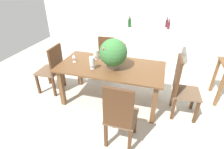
{
  "coord_description": "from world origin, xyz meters",
  "views": [
    {
      "loc": [
        0.82,
        -2.88,
        2.18
      ],
      "look_at": [
        0.01,
        -0.17,
        0.56
      ],
      "focal_mm": 28.25,
      "sensor_mm": 36.0,
      "label": 1
    }
  ],
  "objects_px": {
    "wine_bottle_amber": "(169,25)",
    "wine_bottle_clear": "(130,23)",
    "wine_bottle_dark": "(179,24)",
    "wine_bottle_green": "(167,23)",
    "chair_foot_end": "(181,86)",
    "chair_near_right": "(120,115)",
    "crystal_vase_left": "(96,53)",
    "wine_bottle_tall": "(130,21)",
    "kitchen_counter": "(151,45)",
    "flower_centerpiece": "(113,53)",
    "dining_table": "(111,72)",
    "crystal_vase_center_near": "(92,62)",
    "chair_head_end": "(53,67)",
    "chair_far_left": "(105,55)",
    "wine_glass": "(74,56)"
  },
  "relations": [
    {
      "from": "wine_glass",
      "to": "dining_table",
      "type": "bearing_deg",
      "value": 2.85
    },
    {
      "from": "wine_glass",
      "to": "wine_bottle_dark",
      "type": "height_order",
      "value": "wine_bottle_dark"
    },
    {
      "from": "kitchen_counter",
      "to": "wine_bottle_clear",
      "type": "relative_size",
      "value": 6.16
    },
    {
      "from": "wine_bottle_green",
      "to": "wine_bottle_clear",
      "type": "bearing_deg",
      "value": -164.85
    },
    {
      "from": "crystal_vase_left",
      "to": "kitchen_counter",
      "type": "distance_m",
      "value": 2.02
    },
    {
      "from": "flower_centerpiece",
      "to": "chair_near_right",
      "type": "bearing_deg",
      "value": -68.54
    },
    {
      "from": "chair_far_left",
      "to": "crystal_vase_left",
      "type": "distance_m",
      "value": 0.81
    },
    {
      "from": "wine_bottle_dark",
      "to": "flower_centerpiece",
      "type": "bearing_deg",
      "value": -116.7
    },
    {
      "from": "crystal_vase_center_near",
      "to": "wine_bottle_dark",
      "type": "bearing_deg",
      "value": 58.2
    },
    {
      "from": "crystal_vase_left",
      "to": "wine_bottle_dark",
      "type": "xyz_separation_m",
      "value": [
        1.51,
        1.88,
        0.21
      ]
    },
    {
      "from": "wine_bottle_dark",
      "to": "wine_bottle_green",
      "type": "bearing_deg",
      "value": -169.45
    },
    {
      "from": "chair_head_end",
      "to": "wine_bottle_clear",
      "type": "xyz_separation_m",
      "value": [
        1.16,
        1.79,
        0.54
      ]
    },
    {
      "from": "dining_table",
      "to": "crystal_vase_center_near",
      "type": "xyz_separation_m",
      "value": [
        -0.27,
        -0.19,
        0.25
      ]
    },
    {
      "from": "chair_near_right",
      "to": "chair_head_end",
      "type": "bearing_deg",
      "value": -29.53
    },
    {
      "from": "chair_far_left",
      "to": "flower_centerpiece",
      "type": "bearing_deg",
      "value": -67.66
    },
    {
      "from": "wine_bottle_dark",
      "to": "wine_bottle_tall",
      "type": "xyz_separation_m",
      "value": [
        -1.24,
        -0.1,
        -0.0
      ]
    },
    {
      "from": "crystal_vase_center_near",
      "to": "wine_bottle_clear",
      "type": "height_order",
      "value": "wine_bottle_clear"
    },
    {
      "from": "flower_centerpiece",
      "to": "dining_table",
      "type": "bearing_deg",
      "value": 137.03
    },
    {
      "from": "crystal_vase_left",
      "to": "wine_bottle_amber",
      "type": "bearing_deg",
      "value": 52.89
    },
    {
      "from": "chair_foot_end",
      "to": "wine_bottle_dark",
      "type": "distance_m",
      "value": 2.17
    },
    {
      "from": "wine_bottle_tall",
      "to": "wine_bottle_amber",
      "type": "bearing_deg",
      "value": -6.74
    },
    {
      "from": "chair_foot_end",
      "to": "chair_near_right",
      "type": "relative_size",
      "value": 1.02
    },
    {
      "from": "chair_foot_end",
      "to": "wine_glass",
      "type": "height_order",
      "value": "chair_foot_end"
    },
    {
      "from": "chair_foot_end",
      "to": "chair_far_left",
      "type": "relative_size",
      "value": 1.15
    },
    {
      "from": "chair_head_end",
      "to": "kitchen_counter",
      "type": "bearing_deg",
      "value": 136.76
    },
    {
      "from": "chair_far_left",
      "to": "crystal_vase_center_near",
      "type": "height_order",
      "value": "crystal_vase_center_near"
    },
    {
      "from": "wine_bottle_dark",
      "to": "kitchen_counter",
      "type": "bearing_deg",
      "value": -169.96
    },
    {
      "from": "chair_near_right",
      "to": "wine_bottle_green",
      "type": "height_order",
      "value": "wine_bottle_green"
    },
    {
      "from": "dining_table",
      "to": "crystal_vase_left",
      "type": "relative_size",
      "value": 10.39
    },
    {
      "from": "flower_centerpiece",
      "to": "chair_foot_end",
      "type": "bearing_deg",
      "value": 2.67
    },
    {
      "from": "wine_bottle_amber",
      "to": "wine_bottle_clear",
      "type": "distance_m",
      "value": 0.96
    },
    {
      "from": "flower_centerpiece",
      "to": "crystal_vase_left",
      "type": "xyz_separation_m",
      "value": [
        -0.42,
        0.27,
        -0.17
      ]
    },
    {
      "from": "flower_centerpiece",
      "to": "wine_glass",
      "type": "bearing_deg",
      "value": 178.2
    },
    {
      "from": "chair_far_left",
      "to": "chair_head_end",
      "type": "bearing_deg",
      "value": -133.73
    },
    {
      "from": "flower_centerpiece",
      "to": "wine_bottle_amber",
      "type": "distance_m",
      "value": 2.11
    },
    {
      "from": "crystal_vase_center_near",
      "to": "wine_bottle_tall",
      "type": "relative_size",
      "value": 0.9
    },
    {
      "from": "chair_near_right",
      "to": "flower_centerpiece",
      "type": "distance_m",
      "value": 1.08
    },
    {
      "from": "chair_far_left",
      "to": "kitchen_counter",
      "type": "distance_m",
      "value": 1.42
    },
    {
      "from": "chair_near_right",
      "to": "wine_bottle_dark",
      "type": "xyz_separation_m",
      "value": [
        0.73,
        3.06,
        0.52
      ]
    },
    {
      "from": "chair_foot_end",
      "to": "crystal_vase_center_near",
      "type": "xyz_separation_m",
      "value": [
        -1.49,
        -0.19,
        0.31
      ]
    },
    {
      "from": "wine_bottle_green",
      "to": "chair_near_right",
      "type": "bearing_deg",
      "value": -98.17
    },
    {
      "from": "crystal_vase_left",
      "to": "wine_glass",
      "type": "height_order",
      "value": "crystal_vase_left"
    },
    {
      "from": "flower_centerpiece",
      "to": "crystal_vase_left",
      "type": "bearing_deg",
      "value": 147.12
    },
    {
      "from": "chair_near_right",
      "to": "crystal_vase_left",
      "type": "height_order",
      "value": "chair_near_right"
    },
    {
      "from": "chair_far_left",
      "to": "crystal_vase_center_near",
      "type": "relative_size",
      "value": 4.29
    },
    {
      "from": "wine_glass",
      "to": "kitchen_counter",
      "type": "height_order",
      "value": "kitchen_counter"
    },
    {
      "from": "flower_centerpiece",
      "to": "wine_bottle_clear",
      "type": "bearing_deg",
      "value": 93.68
    },
    {
      "from": "chair_far_left",
      "to": "flower_centerpiece",
      "type": "distance_m",
      "value": 1.23
    },
    {
      "from": "dining_table",
      "to": "flower_centerpiece",
      "type": "distance_m",
      "value": 0.41
    },
    {
      "from": "kitchen_counter",
      "to": "wine_bottle_tall",
      "type": "bearing_deg",
      "value": 179.3
    }
  ]
}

